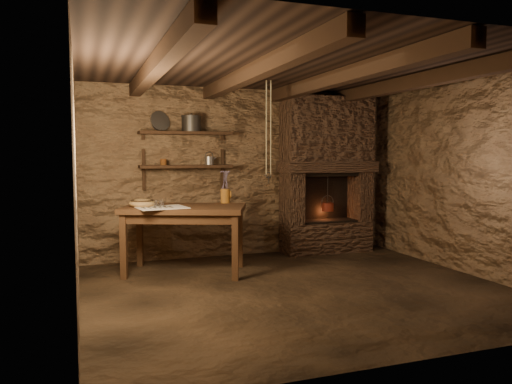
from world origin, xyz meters
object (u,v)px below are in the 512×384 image
object	(u,v)px
work_table	(185,237)
red_pot	(328,206)
stoneware_jug	(225,189)
wooden_bowl	(142,203)
iron_stockpot	(191,124)

from	to	relation	value
work_table	red_pot	size ratio (longest dim) A/B	3.08
work_table	stoneware_jug	size ratio (longest dim) A/B	3.91
stoneware_jug	red_pot	world-z (taller)	stoneware_jug
wooden_bowl	iron_stockpot	size ratio (longest dim) A/B	1.23
stoneware_jug	iron_stockpot	size ratio (longest dim) A/B	1.61
stoneware_jug	red_pot	distance (m)	1.75
work_table	red_pot	xyz separation A→B (m)	(2.26, 0.56, 0.24)
work_table	stoneware_jug	xyz separation A→B (m)	(0.58, 0.19, 0.57)
stoneware_jug	red_pot	size ratio (longest dim) A/B	0.79
wooden_bowl	iron_stockpot	world-z (taller)	iron_stockpot
iron_stockpot	red_pot	distance (m)	2.34
iron_stockpot	red_pot	bearing A→B (deg)	-3.40
wooden_bowl	iron_stockpot	bearing A→B (deg)	37.75
iron_stockpot	red_pot	xyz separation A→B (m)	(2.02, -0.12, -1.18)
work_table	iron_stockpot	xyz separation A→B (m)	(0.25, 0.68, 1.42)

